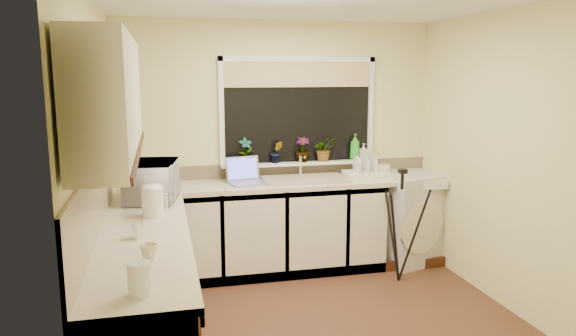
{
  "coord_description": "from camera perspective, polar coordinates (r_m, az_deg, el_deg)",
  "views": [
    {
      "loc": [
        -1.16,
        -3.8,
        1.94
      ],
      "look_at": [
        -0.13,
        0.55,
        1.15
      ],
      "focal_mm": 33.67,
      "sensor_mm": 36.0,
      "label": 1
    }
  ],
  "objects": [
    {
      "name": "floor",
      "position": [
        4.43,
        3.37,
        -16.01
      ],
      "size": [
        3.2,
        3.2,
        0.0
      ],
      "primitive_type": "plane",
      "color": "#502F20",
      "rests_on": "ground"
    },
    {
      "name": "ceiling",
      "position": [
        4.01,
        3.74,
        17.29
      ],
      "size": [
        3.2,
        3.2,
        0.0
      ],
      "primitive_type": "plane",
      "rotation": [
        3.14,
        0.0,
        0.0
      ],
      "color": "white",
      "rests_on": "ground"
    },
    {
      "name": "wall_back",
      "position": [
        5.48,
        -1.02,
        2.52
      ],
      "size": [
        3.2,
        0.0,
        3.2
      ],
      "primitive_type": "plane",
      "rotation": [
        1.57,
        0.0,
        0.0
      ],
      "color": "beige",
      "rests_on": "ground"
    },
    {
      "name": "wall_front",
      "position": [
        2.68,
        12.95,
        -5.77
      ],
      "size": [
        3.2,
        0.0,
        3.2
      ],
      "primitive_type": "plane",
      "rotation": [
        -1.57,
        0.0,
        0.0
      ],
      "color": "beige",
      "rests_on": "ground"
    },
    {
      "name": "wall_left",
      "position": [
        3.9,
        -19.6,
        -1.16
      ],
      "size": [
        0.0,
        3.0,
        3.0
      ],
      "primitive_type": "plane",
      "rotation": [
        1.57,
        0.0,
        1.57
      ],
      "color": "beige",
      "rests_on": "ground"
    },
    {
      "name": "wall_right",
      "position": [
        4.75,
        22.33,
        0.6
      ],
      "size": [
        0.0,
        3.0,
        3.0
      ],
      "primitive_type": "plane",
      "rotation": [
        1.57,
        0.0,
        -1.57
      ],
      "color": "beige",
      "rests_on": "ground"
    },
    {
      "name": "base_cabinet_back",
      "position": [
        5.29,
        -3.75,
        -6.58
      ],
      "size": [
        2.55,
        0.6,
        0.86
      ],
      "primitive_type": "cube",
      "color": "silver",
      "rests_on": "floor"
    },
    {
      "name": "base_cabinet_left",
      "position": [
        3.82,
        -14.76,
        -13.64
      ],
      "size": [
        0.54,
        2.4,
        0.86
      ],
      "primitive_type": "cube",
      "color": "silver",
      "rests_on": "floor"
    },
    {
      "name": "worktop_back",
      "position": [
        5.25,
        -0.3,
        -1.64
      ],
      "size": [
        3.2,
        0.6,
        0.04
      ],
      "primitive_type": "cube",
      "color": "beige",
      "rests_on": "base_cabinet_back"
    },
    {
      "name": "worktop_left",
      "position": [
        3.66,
        -15.07,
        -7.18
      ],
      "size": [
        0.6,
        2.4,
        0.04
      ],
      "primitive_type": "cube",
      "color": "beige",
      "rests_on": "base_cabinet_left"
    },
    {
      "name": "upper_cabinet",
      "position": [
        3.37,
        -18.25,
        7.11
      ],
      "size": [
        0.28,
        1.9,
        0.7
      ],
      "primitive_type": "cube",
      "color": "silver",
      "rests_on": "wall_left"
    },
    {
      "name": "splashback_left",
      "position": [
        3.62,
        -19.81,
        -3.61
      ],
      "size": [
        0.02,
        2.4,
        0.45
      ],
      "primitive_type": "cube",
      "color": "beige",
      "rests_on": "wall_left"
    },
    {
      "name": "splashback_back",
      "position": [
        5.5,
        -0.98,
        -0.13
      ],
      "size": [
        3.2,
        0.02,
        0.14
      ],
      "primitive_type": "cube",
      "color": "beige",
      "rests_on": "wall_back"
    },
    {
      "name": "window_glass",
      "position": [
        5.47,
        1.06,
        5.93
      ],
      "size": [
        1.5,
        0.02,
        1.0
      ],
      "primitive_type": "cube",
      "color": "black",
      "rests_on": "wall_back"
    },
    {
      "name": "window_blind",
      "position": [
        5.44,
        1.14,
        9.86
      ],
      "size": [
        1.5,
        0.02,
        0.25
      ],
      "primitive_type": "cube",
      "color": "tan",
      "rests_on": "wall_back"
    },
    {
      "name": "windowsill",
      "position": [
        5.48,
        1.19,
        0.52
      ],
      "size": [
        1.6,
        0.14,
        0.03
      ],
      "primitive_type": "cube",
      "color": "white",
      "rests_on": "wall_back"
    },
    {
      "name": "sink",
      "position": [
        5.29,
        1.81,
        -1.19
      ],
      "size": [
        0.82,
        0.46,
        0.03
      ],
      "primitive_type": "cube",
      "color": "tan",
      "rests_on": "worktop_back"
    },
    {
      "name": "faucet",
      "position": [
        5.44,
        1.32,
        0.28
      ],
      "size": [
        0.03,
        0.03,
        0.24
      ],
      "primitive_type": "cylinder",
      "color": "silver",
      "rests_on": "worktop_back"
    },
    {
      "name": "washing_machine",
      "position": [
        5.78,
        12.45,
        -5.04
      ],
      "size": [
        0.81,
        0.79,
        0.92
      ],
      "primitive_type": "cube",
      "rotation": [
        0.0,
        0.0,
        0.29
      ],
      "color": "silver",
      "rests_on": "floor"
    },
    {
      "name": "laptop",
      "position": [
        5.17,
        -4.52,
        -0.88
      ],
      "size": [
        0.38,
        0.35,
        0.25
      ],
      "rotation": [
        0.0,
        0.0,
        0.2
      ],
      "color": "#95959C",
      "rests_on": "worktop_back"
    },
    {
      "name": "kettle",
      "position": [
        4.08,
        -14.07,
        -3.53
      ],
      "size": [
        0.16,
        0.16,
        0.21
      ],
      "primitive_type": "cylinder",
      "color": "white",
      "rests_on": "worktop_left"
    },
    {
      "name": "dish_rack",
      "position": [
        5.44,
        8.35,
        -0.76
      ],
      "size": [
        0.46,
        0.36,
        0.07
      ],
      "primitive_type": "cube",
      "rotation": [
        0.0,
        0.0,
        -0.07
      ],
      "color": "white",
      "rests_on": "worktop_back"
    },
    {
      "name": "tripod",
      "position": [
        5.16,
        11.8,
        -5.98
      ],
      "size": [
        0.65,
        0.65,
        1.07
      ],
      "primitive_type": null,
      "rotation": [
        0.0,
        0.0,
        -0.28
      ],
      "color": "black",
      "rests_on": "floor"
    },
    {
      "name": "glass_jug",
      "position": [
        2.7,
        -15.43,
        -11.19
      ],
      "size": [
        0.11,
        0.11,
        0.16
      ],
      "primitive_type": "cylinder",
      "color": "silver",
      "rests_on": "worktop_left"
    },
    {
      "name": "steel_jar",
      "position": [
        3.59,
        -15.59,
        -6.33
      ],
      "size": [
        0.08,
        0.08,
        0.11
      ],
      "primitive_type": "cylinder",
      "color": "white",
      "rests_on": "worktop_left"
    },
    {
      "name": "microwave",
      "position": [
        4.59,
        -14.18,
        -1.35
      ],
      "size": [
        0.47,
        0.63,
        0.32
      ],
      "primitive_type": "imported",
      "rotation": [
        0.0,
        0.0,
        1.42
      ],
      "color": "white",
      "rests_on": "worktop_left"
    },
    {
      "name": "plant_a",
      "position": [
        5.35,
        -4.47,
        1.82
      ],
      "size": [
        0.16,
        0.13,
        0.26
      ],
      "primitive_type": "imported",
      "rotation": [
        0.0,
        0.0,
        0.27
      ],
      "color": "#999999",
      "rests_on": "windowsill"
    },
    {
      "name": "plant_b",
      "position": [
        5.39,
        -1.22,
        1.69
      ],
      "size": [
        0.13,
        0.1,
        0.22
      ],
      "primitive_type": "imported",
      "rotation": [
        0.0,
        0.0,
        0.05
      ],
      "color": "#999999",
      "rests_on": "windowsill"
    },
    {
      "name": "plant_c",
      "position": [
        5.47,
        1.52,
        1.98
      ],
      "size": [
        0.17,
        0.17,
        0.25
      ],
      "primitive_type": "imported",
      "rotation": [
        0.0,
        0.0,
        -0.23
      ],
      "color": "#999999",
      "rests_on": "windowsill"
    },
    {
      "name": "plant_d",
      "position": [
        5.52,
        3.82,
        2.0
      ],
      "size": [
        0.24,
        0.21,
        0.24
      ],
      "primitive_type": "imported",
      "rotation": [
        0.0,
        0.0,
        0.09
      ],
      "color": "#999999",
      "rests_on": "windowsill"
    },
    {
      "name": "soap_bottle_green",
      "position": [
        5.64,
        7.08,
        2.25
      ],
      "size": [
        0.11,
        0.11,
        0.27
      ],
      "primitive_type": "imported",
      "rotation": [
        0.0,
        0.0,
        -0.06
      ],
      "color": "green",
      "rests_on": "windowsill"
    },
    {
      "name": "soap_bottle_clear",
      "position": [
        5.66,
        7.97,
        1.73
      ],
      "size": [
        0.1,
        0.1,
        0.17
      ],
      "primitive_type": "imported",
      "rotation": [
        0.0,
        0.0,
        0.3
      ],
      "color": "#999999",
      "rests_on": "windowsill"
    },
    {
      "name": "cup_back",
      "position": [
        5.67,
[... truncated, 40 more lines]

